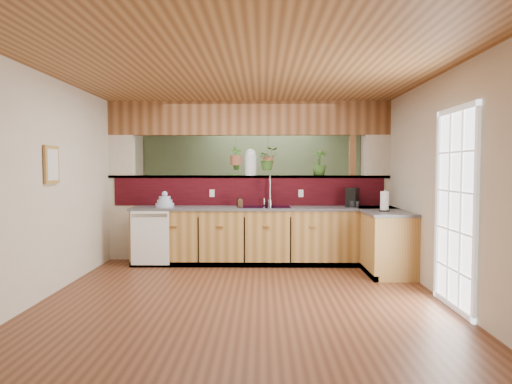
{
  "coord_description": "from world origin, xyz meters",
  "views": [
    {
      "loc": [
        0.22,
        -6.16,
        1.51
      ],
      "look_at": [
        0.13,
        0.7,
        1.15
      ],
      "focal_mm": 32.0,
      "sensor_mm": 36.0,
      "label": 1
    }
  ],
  "objects_px": {
    "glass_jar": "(251,162)",
    "shelving_console": "(212,217)",
    "paper_towel": "(384,202)",
    "dish_stack": "(165,202)",
    "faucet": "(270,190)",
    "coffee_maker": "(352,198)",
    "soap_dispenser": "(240,201)"
  },
  "relations": [
    {
      "from": "paper_towel",
      "to": "glass_jar",
      "type": "distance_m",
      "value": 2.27
    },
    {
      "from": "faucet",
      "to": "dish_stack",
      "type": "distance_m",
      "value": 1.67
    },
    {
      "from": "coffee_maker",
      "to": "dish_stack",
      "type": "bearing_deg",
      "value": -153.15
    },
    {
      "from": "paper_towel",
      "to": "shelving_console",
      "type": "relative_size",
      "value": 0.22
    },
    {
      "from": "dish_stack",
      "to": "coffee_maker",
      "type": "distance_m",
      "value": 2.95
    },
    {
      "from": "faucet",
      "to": "paper_towel",
      "type": "xyz_separation_m",
      "value": [
        1.61,
        -0.86,
        -0.13
      ]
    },
    {
      "from": "dish_stack",
      "to": "soap_dispenser",
      "type": "height_order",
      "value": "dish_stack"
    },
    {
      "from": "paper_towel",
      "to": "shelving_console",
      "type": "distance_m",
      "value": 4.1
    },
    {
      "from": "dish_stack",
      "to": "soap_dispenser",
      "type": "relative_size",
      "value": 1.59
    },
    {
      "from": "dish_stack",
      "to": "shelving_console",
      "type": "height_order",
      "value": "dish_stack"
    },
    {
      "from": "paper_towel",
      "to": "shelving_console",
      "type": "bearing_deg",
      "value": 132.97
    },
    {
      "from": "faucet",
      "to": "paper_towel",
      "type": "relative_size",
      "value": 1.64
    },
    {
      "from": "soap_dispenser",
      "to": "paper_towel",
      "type": "height_order",
      "value": "paper_towel"
    },
    {
      "from": "faucet",
      "to": "coffee_maker",
      "type": "distance_m",
      "value": 1.31
    },
    {
      "from": "dish_stack",
      "to": "paper_towel",
      "type": "relative_size",
      "value": 0.96
    },
    {
      "from": "dish_stack",
      "to": "faucet",
      "type": "bearing_deg",
      "value": 7.49
    },
    {
      "from": "faucet",
      "to": "glass_jar",
      "type": "xyz_separation_m",
      "value": [
        -0.31,
        0.22,
        0.44
      ]
    },
    {
      "from": "faucet",
      "to": "dish_stack",
      "type": "bearing_deg",
      "value": -172.51
    },
    {
      "from": "faucet",
      "to": "glass_jar",
      "type": "distance_m",
      "value": 0.58
    },
    {
      "from": "coffee_maker",
      "to": "paper_towel",
      "type": "relative_size",
      "value": 1.0
    },
    {
      "from": "soap_dispenser",
      "to": "glass_jar",
      "type": "relative_size",
      "value": 0.42
    },
    {
      "from": "faucet",
      "to": "dish_stack",
      "type": "relative_size",
      "value": 1.71
    },
    {
      "from": "glass_jar",
      "to": "paper_towel",
      "type": "bearing_deg",
      "value": -29.31
    },
    {
      "from": "dish_stack",
      "to": "paper_towel",
      "type": "distance_m",
      "value": 3.31
    },
    {
      "from": "dish_stack",
      "to": "coffee_maker",
      "type": "xyz_separation_m",
      "value": [
        2.94,
        0.1,
        0.06
      ]
    },
    {
      "from": "shelving_console",
      "to": "soap_dispenser",
      "type": "bearing_deg",
      "value": -49.53
    },
    {
      "from": "coffee_maker",
      "to": "shelving_console",
      "type": "xyz_separation_m",
      "value": [
        -2.47,
        2.24,
        -0.54
      ]
    },
    {
      "from": "faucet",
      "to": "coffee_maker",
      "type": "height_order",
      "value": "faucet"
    },
    {
      "from": "soap_dispenser",
      "to": "paper_towel",
      "type": "bearing_deg",
      "value": -19.8
    },
    {
      "from": "glass_jar",
      "to": "shelving_console",
      "type": "height_order",
      "value": "glass_jar"
    },
    {
      "from": "faucet",
      "to": "dish_stack",
      "type": "xyz_separation_m",
      "value": [
        -1.64,
        -0.22,
        -0.19
      ]
    },
    {
      "from": "coffee_maker",
      "to": "glass_jar",
      "type": "height_order",
      "value": "glass_jar"
    }
  ]
}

